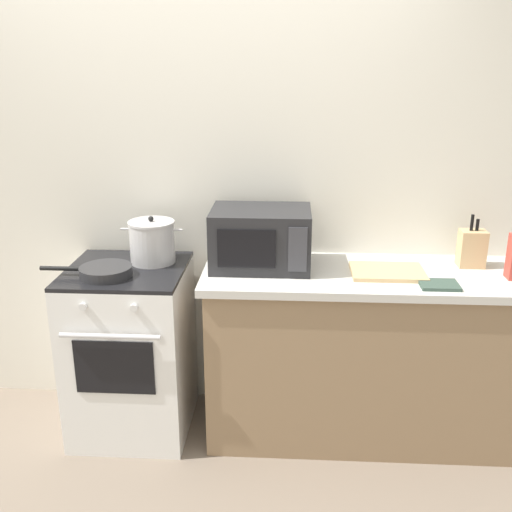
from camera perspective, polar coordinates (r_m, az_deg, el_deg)
ground_plane at (r=2.95m, az=-7.42°, el=-22.55°), size 10.00×10.00×0.00m
back_wall at (r=3.23m, az=0.07°, el=6.30°), size 4.40×0.10×2.50m
lower_cabinet_right at (r=3.20m, az=10.64°, el=-9.64°), size 1.64×0.56×0.88m
countertop_right at (r=3.01m, az=11.15°, el=-1.89°), size 1.70×0.60×0.04m
stove at (r=3.25m, az=-11.97°, el=-8.84°), size 0.60×0.64×0.92m
stock_pot at (r=3.11m, az=-10.01°, el=1.37°), size 0.32×0.24×0.25m
frying_pan at (r=2.98m, az=-14.43°, el=-1.44°), size 0.46×0.26×0.05m
microwave at (r=2.99m, az=0.47°, el=1.74°), size 0.50×0.37×0.30m
cutting_board at (r=3.00m, az=12.61°, el=-1.50°), size 0.36×0.26×0.02m
knife_block at (r=3.20m, az=20.15°, el=0.72°), size 0.13×0.10×0.27m
oven_mitt at (r=2.89m, az=17.29°, el=-2.67°), size 0.18×0.14×0.02m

